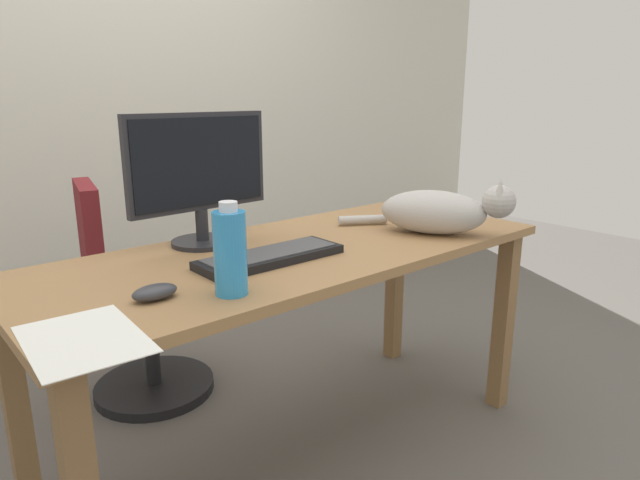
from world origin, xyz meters
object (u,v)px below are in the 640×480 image
Objects in this scene: cat at (440,211)px; computer_mouse at (155,292)px; monitor at (199,174)px; water_bottle at (230,252)px; office_chair at (135,309)px; keyboard at (271,256)px.

computer_mouse is at bearing 177.46° from cat.
water_bottle is at bearing -111.17° from monitor.
office_chair is at bearing 129.28° from cat.
water_bottle is (-0.23, -0.16, 0.09)m from keyboard.
office_chair is at bearing 71.91° from computer_mouse.
cat reaches higher than keyboard.
water_bottle is (-0.17, -0.45, -0.12)m from monitor.
keyboard is at bearing 34.69° from water_bottle.
monitor is 2.11× the size of water_bottle.
office_chair is 1.85× the size of monitor.
water_bottle reaches higher than computer_mouse.
monitor is at bearing 47.64° from computer_mouse.
computer_mouse is (-0.33, -0.36, -0.21)m from monitor.
office_chair is 1.06m from water_bottle.
monitor is at bearing -84.15° from office_chair.
keyboard is (0.11, -0.78, 0.37)m from office_chair.
keyboard is at bearing -82.14° from office_chair.
monitor reaches higher than cat.
water_bottle is at bearing -145.31° from keyboard.
monitor reaches higher than water_bottle.
keyboard is at bearing -78.75° from monitor.
keyboard is 0.39m from computer_mouse.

